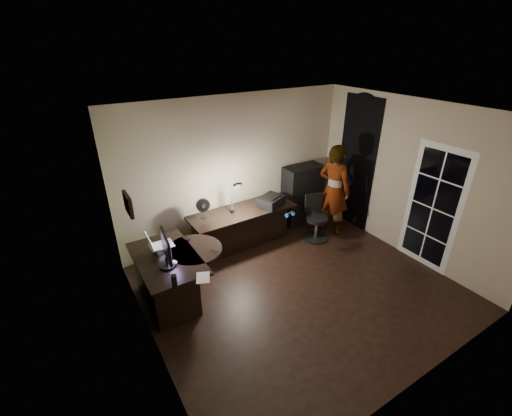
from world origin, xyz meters
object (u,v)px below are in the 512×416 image
desk_left (170,279)px  office_chair (317,219)px  monitor (166,255)px  person (334,190)px  desk_right (243,228)px  cabinet (302,194)px

desk_left → office_chair: size_ratio=1.53×
monitor → person: 3.53m
desk_right → monitor: monitor is taller
person → desk_right: bearing=58.2°
desk_right → monitor: size_ratio=3.74×
cabinet → office_chair: (-0.21, -0.73, -0.18)m
cabinet → person: bearing=-69.4°
cabinet → person: size_ratio=0.68×
desk_right → monitor: (-1.72, -0.97, 0.59)m
desk_left → office_chair: (2.99, 0.22, 0.05)m
desk_right → cabinet: 1.57m
cabinet → office_chair: bearing=-105.3°
monitor → cabinet: bearing=26.8°
monitor → office_chair: 3.12m
desk_left → cabinet: 3.35m
desk_left → monitor: bearing=-105.3°
desk_left → cabinet: cabinet is taller
desk_left → desk_right: (1.66, 0.75, -0.02)m
desk_left → person: person is taller
office_chair → monitor: bearing=-156.4°
monitor → office_chair: bearing=15.3°
desk_left → person: 3.48m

